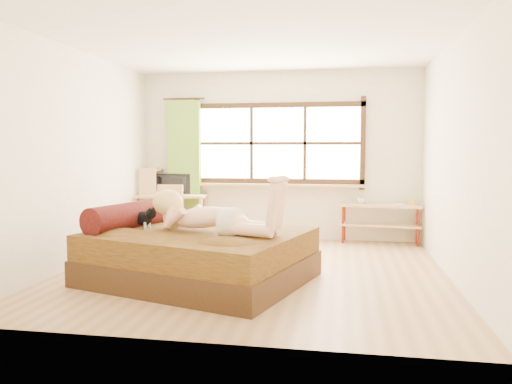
% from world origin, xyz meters
% --- Properties ---
extents(floor, '(4.50, 4.50, 0.00)m').
position_xyz_m(floor, '(0.00, 0.00, 0.00)').
color(floor, '#9E754C').
rests_on(floor, ground).
extents(ceiling, '(4.50, 4.50, 0.00)m').
position_xyz_m(ceiling, '(0.00, 0.00, 2.70)').
color(ceiling, white).
rests_on(ceiling, wall_back).
extents(wall_back, '(4.50, 0.00, 4.50)m').
position_xyz_m(wall_back, '(0.00, 2.25, 1.35)').
color(wall_back, silver).
rests_on(wall_back, floor).
extents(wall_front, '(4.50, 0.00, 4.50)m').
position_xyz_m(wall_front, '(0.00, -2.25, 1.35)').
color(wall_front, silver).
rests_on(wall_front, floor).
extents(wall_left, '(0.00, 4.50, 4.50)m').
position_xyz_m(wall_left, '(-2.25, 0.00, 1.35)').
color(wall_left, silver).
rests_on(wall_left, floor).
extents(wall_right, '(0.00, 4.50, 4.50)m').
position_xyz_m(wall_right, '(2.25, 0.00, 1.35)').
color(wall_right, silver).
rests_on(wall_right, floor).
extents(window, '(2.80, 0.16, 1.46)m').
position_xyz_m(window, '(0.00, 2.22, 1.51)').
color(window, '#FFEDBF').
rests_on(window, wall_back).
extents(curtain, '(0.55, 0.10, 2.20)m').
position_xyz_m(curtain, '(-1.55, 2.13, 1.15)').
color(curtain, '#4F9B2A').
rests_on(curtain, wall_back).
extents(bed, '(2.65, 2.35, 0.85)m').
position_xyz_m(bed, '(-0.57, -0.50, 0.30)').
color(bed, black).
rests_on(bed, floor).
extents(woman, '(1.62, 0.88, 0.67)m').
position_xyz_m(woman, '(-0.37, -0.57, 0.89)').
color(woman, beige).
rests_on(woman, bed).
extents(kitten, '(0.36, 0.22, 0.27)m').
position_xyz_m(kitten, '(-1.24, -0.42, 0.69)').
color(kitten, black).
rests_on(kitten, bed).
extents(desk, '(1.19, 0.64, 0.72)m').
position_xyz_m(desk, '(-1.72, 1.95, 0.62)').
color(desk, tan).
rests_on(desk, floor).
extents(monitor, '(0.58, 0.13, 0.33)m').
position_xyz_m(monitor, '(-1.72, 2.00, 0.88)').
color(monitor, black).
rests_on(monitor, desk).
extents(chair, '(0.44, 0.44, 0.90)m').
position_xyz_m(chair, '(-1.63, 1.58, 0.50)').
color(chair, tan).
rests_on(chair, floor).
extents(pipe_shelf, '(1.24, 0.41, 0.69)m').
position_xyz_m(pipe_shelf, '(1.63, 2.07, 0.45)').
color(pipe_shelf, tan).
rests_on(pipe_shelf, floor).
extents(cup, '(0.14, 0.14, 0.10)m').
position_xyz_m(cup, '(1.32, 2.07, 0.66)').
color(cup, gray).
rests_on(cup, pipe_shelf).
extents(book, '(0.19, 0.24, 0.02)m').
position_xyz_m(book, '(1.82, 2.07, 0.62)').
color(book, gray).
rests_on(book, pipe_shelf).
extents(bookshelf, '(0.32, 0.52, 1.14)m').
position_xyz_m(bookshelf, '(-2.08, 2.02, 0.58)').
color(bookshelf, tan).
rests_on(bookshelf, floor).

